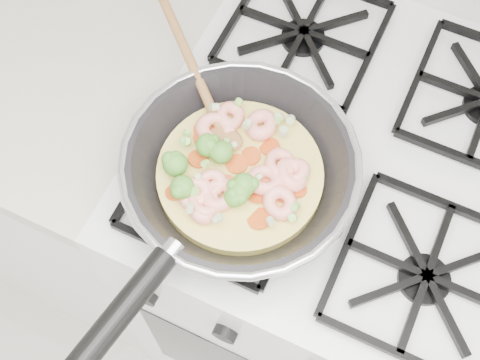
% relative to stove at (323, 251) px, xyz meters
% --- Properties ---
extents(stove, '(0.60, 0.60, 0.92)m').
position_rel_stove_xyz_m(stove, '(0.00, 0.00, 0.00)').
color(stove, white).
rests_on(stove, ground).
extents(counter_left, '(1.00, 0.60, 0.90)m').
position_rel_stove_xyz_m(counter_left, '(-0.80, 0.00, -0.01)').
color(counter_left, white).
rests_on(counter_left, ground).
extents(skillet, '(0.41, 0.56, 0.10)m').
position_rel_stove_xyz_m(skillet, '(-0.13, -0.14, 0.50)').
color(skillet, black).
rests_on(skillet, stove).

